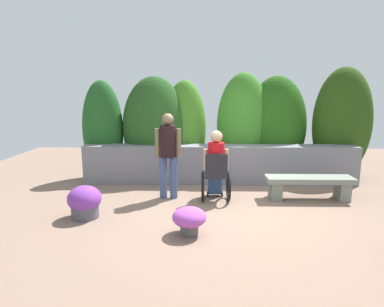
% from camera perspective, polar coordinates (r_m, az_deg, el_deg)
% --- Properties ---
extents(ground_plane, '(12.59, 12.59, 0.00)m').
position_cam_1_polar(ground_plane, '(5.87, 5.73, -9.61)').
color(ground_plane, '#816857').
extents(stone_retaining_wall, '(6.00, 0.47, 0.85)m').
position_cam_1_polar(stone_retaining_wall, '(7.41, 4.78, -1.85)').
color(stone_retaining_wall, slate).
rests_on(stone_retaining_wall, ground).
extents(hedge_backdrop, '(6.74, 1.26, 2.58)m').
position_cam_1_polar(hedge_backdrop, '(7.89, 6.98, 4.63)').
color(hedge_backdrop, '#205622').
rests_on(hedge_backdrop, ground).
extents(stone_bench, '(1.62, 0.43, 0.44)m').
position_cam_1_polar(stone_bench, '(6.68, 19.47, -4.97)').
color(stone_bench, slate).
rests_on(stone_bench, ground).
extents(person_in_wheelchair, '(0.53, 0.66, 1.33)m').
position_cam_1_polar(person_in_wheelchair, '(6.18, 4.11, -2.52)').
color(person_in_wheelchair, black).
rests_on(person_in_wheelchair, ground).
extents(person_standing_companion, '(0.49, 0.30, 1.62)m').
position_cam_1_polar(person_standing_companion, '(6.25, -4.13, 0.55)').
color(person_standing_companion, '#3E517A').
rests_on(person_standing_companion, ground).
extents(flower_pot_purple_near, '(0.54, 0.54, 0.53)m').
position_cam_1_polar(flower_pot_purple_near, '(5.70, -17.96, -7.90)').
color(flower_pot_purple_near, '#4B4A55').
rests_on(flower_pot_purple_near, ground).
extents(flower_pot_terracotta_by_wall, '(0.49, 0.49, 0.40)m').
position_cam_1_polar(flower_pot_terracotta_by_wall, '(4.83, -0.48, -11.18)').
color(flower_pot_terracotta_by_wall, '#4A4F4E').
rests_on(flower_pot_terracotta_by_wall, ground).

